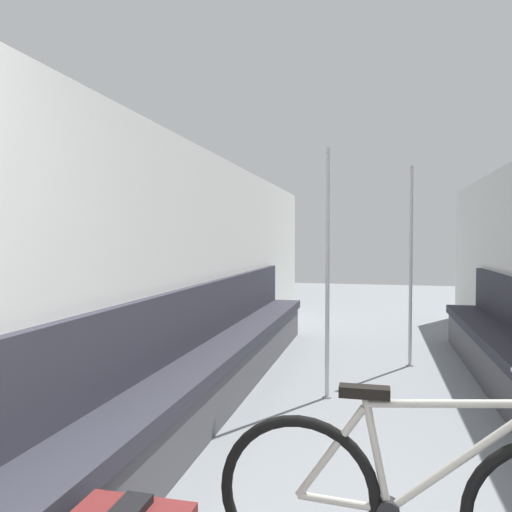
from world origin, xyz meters
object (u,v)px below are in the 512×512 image
Objects in this scene: grab_pole_near at (411,269)px; grab_pole_far at (328,277)px; bench_seat_row_left at (218,363)px; bicycle at (419,504)px.

grab_pole_far is at bearing -120.77° from grab_pole_near.
bench_seat_row_left is 2.52m from bicycle.
bicycle is 3.73m from grab_pole_near.
bicycle is at bearing -53.81° from bench_seat_row_left.
grab_pole_far is (-0.58, 2.35, 0.71)m from bicycle.
grab_pole_far is at bearing 123.76° from bicycle.
grab_pole_near is at bearing 59.23° from grab_pole_far.
bench_seat_row_left is 2.84× the size of grab_pole_near.
bench_seat_row_left is 1.21m from grab_pole_far.
bench_seat_row_left is at bearing -160.86° from grab_pole_far.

